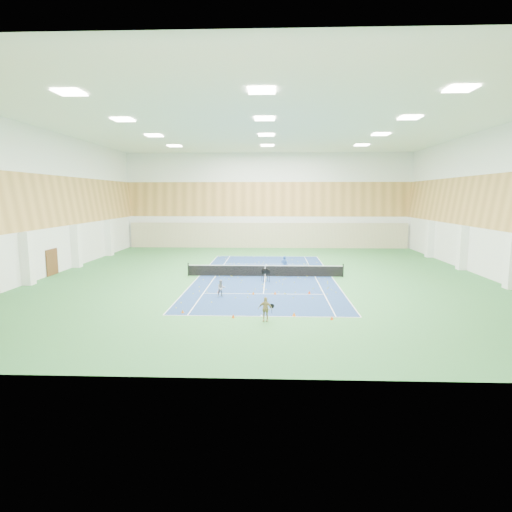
# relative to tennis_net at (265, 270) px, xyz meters

# --- Properties ---
(ground) EXTENTS (40.00, 40.00, 0.00)m
(ground) POSITION_rel_tennis_net_xyz_m (0.00, 0.00, -0.55)
(ground) COLOR #317238
(ground) RESTS_ON ground
(room_shell) EXTENTS (36.00, 40.00, 12.00)m
(room_shell) POSITION_rel_tennis_net_xyz_m (0.00, 0.00, 5.45)
(room_shell) COLOR white
(room_shell) RESTS_ON ground
(wood_cladding) EXTENTS (36.00, 40.00, 8.00)m
(wood_cladding) POSITION_rel_tennis_net_xyz_m (0.00, 0.00, 7.45)
(wood_cladding) COLOR tan
(wood_cladding) RESTS_ON room_shell
(ceiling_light_grid) EXTENTS (21.40, 25.40, 0.06)m
(ceiling_light_grid) POSITION_rel_tennis_net_xyz_m (0.00, 0.00, 11.37)
(ceiling_light_grid) COLOR white
(ceiling_light_grid) RESTS_ON room_shell
(court_surface) EXTENTS (10.97, 23.77, 0.01)m
(court_surface) POSITION_rel_tennis_net_xyz_m (0.00, 0.00, -0.55)
(court_surface) COLOR navy
(court_surface) RESTS_ON ground
(tennis_balls_scatter) EXTENTS (10.57, 22.77, 0.07)m
(tennis_balls_scatter) POSITION_rel_tennis_net_xyz_m (0.00, 0.00, -0.50)
(tennis_balls_scatter) COLOR #CDD424
(tennis_balls_scatter) RESTS_ON ground
(tennis_net) EXTENTS (12.80, 0.10, 1.10)m
(tennis_net) POSITION_rel_tennis_net_xyz_m (0.00, 0.00, 0.00)
(tennis_net) COLOR black
(tennis_net) RESTS_ON ground
(back_curtain) EXTENTS (35.40, 0.16, 3.20)m
(back_curtain) POSITION_rel_tennis_net_xyz_m (0.00, 19.75, 1.05)
(back_curtain) COLOR #C6B793
(back_curtain) RESTS_ON ground
(door_left_b) EXTENTS (0.08, 1.80, 2.20)m
(door_left_b) POSITION_rel_tennis_net_xyz_m (-17.92, 0.00, 0.55)
(door_left_b) COLOR #593319
(door_left_b) RESTS_ON ground
(coach) EXTENTS (0.66, 0.56, 1.55)m
(coach) POSITION_rel_tennis_net_xyz_m (1.63, 1.29, 0.22)
(coach) COLOR #214999
(coach) RESTS_ON ground
(child_court) EXTENTS (0.66, 0.59, 1.13)m
(child_court) POSITION_rel_tennis_net_xyz_m (-2.78, -7.26, 0.01)
(child_court) COLOR #95949C
(child_court) RESTS_ON ground
(child_apron) EXTENTS (0.80, 0.40, 1.32)m
(child_apron) POSITION_rel_tennis_net_xyz_m (0.23, -12.74, 0.11)
(child_apron) COLOR #9F875A
(child_apron) RESTS_ON ground
(ball_cart) EXTENTS (0.70, 0.70, 0.97)m
(ball_cart) POSITION_rel_tennis_net_xyz_m (0.08, -2.17, -0.06)
(ball_cart) COLOR black
(ball_cart) RESTS_ON ground
(cone_svc_a) EXTENTS (0.18, 0.18, 0.20)m
(cone_svc_a) POSITION_rel_tennis_net_xyz_m (-3.09, -6.22, -0.45)
(cone_svc_a) COLOR #E13D0B
(cone_svc_a) RESTS_ON ground
(cone_svc_b) EXTENTS (0.18, 0.18, 0.20)m
(cone_svc_b) POSITION_rel_tennis_net_xyz_m (-0.68, -6.58, -0.45)
(cone_svc_b) COLOR orange
(cone_svc_b) RESTS_ON ground
(cone_svc_c) EXTENTS (0.20, 0.20, 0.22)m
(cone_svc_c) POSITION_rel_tennis_net_xyz_m (0.79, -6.49, -0.44)
(cone_svc_c) COLOR orange
(cone_svc_c) RESTS_ON ground
(cone_svc_d) EXTENTS (0.20, 0.20, 0.22)m
(cone_svc_d) POSITION_rel_tennis_net_xyz_m (3.12, -6.22, -0.44)
(cone_svc_d) COLOR red
(cone_svc_d) RESTS_ON ground
(cone_base_a) EXTENTS (0.18, 0.18, 0.20)m
(cone_base_a) POSITION_rel_tennis_net_xyz_m (-4.49, -11.34, -0.45)
(cone_base_a) COLOR orange
(cone_base_a) RESTS_ON ground
(cone_base_b) EXTENTS (0.18, 0.18, 0.20)m
(cone_base_b) POSITION_rel_tennis_net_xyz_m (-1.53, -12.21, -0.45)
(cone_base_b) COLOR #FF550D
(cone_base_b) RESTS_ON ground
(cone_base_c) EXTENTS (0.22, 0.22, 0.24)m
(cone_base_c) POSITION_rel_tennis_net_xyz_m (1.81, -11.77, -0.43)
(cone_base_c) COLOR orange
(cone_base_c) RESTS_ON ground
(cone_base_d) EXTENTS (0.19, 0.19, 0.21)m
(cone_base_d) POSITION_rel_tennis_net_xyz_m (3.82, -12.34, -0.45)
(cone_base_d) COLOR #F7400D
(cone_base_d) RESTS_ON ground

